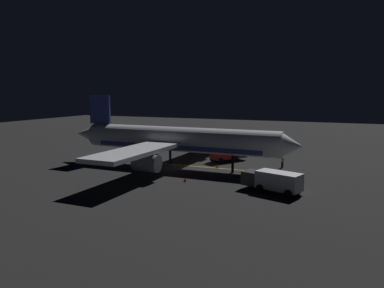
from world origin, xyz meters
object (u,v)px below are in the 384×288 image
object	(u,v)px
catering_truck	(227,153)
ground_crew_worker	(282,161)
baggage_truck	(273,181)
traffic_cone_near_left	(217,166)
traffic_cone_near_right	(185,180)
airliner	(175,140)

from	to	relation	value
catering_truck	ground_crew_worker	world-z (taller)	catering_truck
catering_truck	ground_crew_worker	size ratio (longest dim) A/B	3.45
baggage_truck	traffic_cone_near_left	xyz separation A→B (m)	(-9.89, -9.80, -0.96)
traffic_cone_near_left	traffic_cone_near_right	xyz separation A→B (m)	(9.26, -0.78, 0.00)
baggage_truck	ground_crew_worker	bearing A→B (deg)	-174.17
ground_crew_worker	traffic_cone_near_right	bearing A→B (deg)	-35.26
baggage_truck	ground_crew_worker	world-z (taller)	baggage_truck
catering_truck	traffic_cone_near_right	world-z (taller)	catering_truck
catering_truck	traffic_cone_near_left	world-z (taller)	catering_truck
traffic_cone_near_left	traffic_cone_near_right	distance (m)	9.29
airliner	catering_truck	size ratio (longest dim) A/B	5.79
airliner	catering_truck	xyz separation A→B (m)	(-7.38, 5.30, -2.59)
airliner	traffic_cone_near_left	xyz separation A→B (m)	(-2.18, 5.53, -3.61)
airliner	ground_crew_worker	xyz separation A→B (m)	(-5.93, 13.94, -2.97)
baggage_truck	ground_crew_worker	xyz separation A→B (m)	(-13.63, -1.39, -0.32)
baggage_truck	traffic_cone_near_right	xyz separation A→B (m)	(-0.64, -10.58, -0.96)
catering_truck	traffic_cone_near_left	distance (m)	5.30
ground_crew_worker	traffic_cone_near_right	distance (m)	15.93
traffic_cone_near_left	traffic_cone_near_right	size ratio (longest dim) A/B	1.00
baggage_truck	traffic_cone_near_left	bearing A→B (deg)	-135.27
airliner	ground_crew_worker	distance (m)	15.44
baggage_truck	catering_truck	distance (m)	18.12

